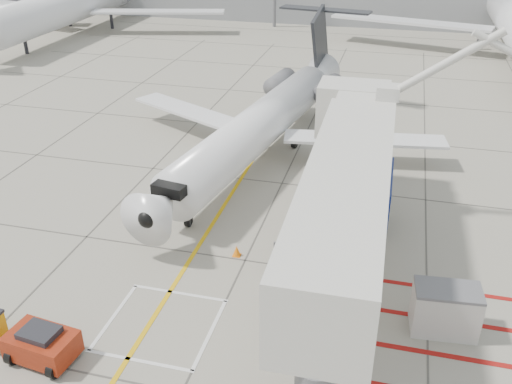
% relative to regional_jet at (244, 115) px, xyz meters
% --- Properties ---
extents(ground_plane, '(260.00, 260.00, 0.00)m').
position_rel_regional_jet_xyz_m(ground_plane, '(2.44, -12.72, -3.70)').
color(ground_plane, gray).
rests_on(ground_plane, ground).
extents(regional_jet, '(26.74, 31.54, 7.40)m').
position_rel_regional_jet_xyz_m(regional_jet, '(0.00, 0.00, 0.00)').
color(regional_jet, silver).
rests_on(regional_jet, ground_plane).
extents(jet_bridge, '(9.94, 20.54, 8.16)m').
position_rel_regional_jet_xyz_m(jet_bridge, '(6.88, -10.63, 0.38)').
color(jet_bridge, silver).
rests_on(jet_bridge, ground_plane).
extents(pushback_tug, '(2.56, 1.77, 1.40)m').
position_rel_regional_jet_xyz_m(pushback_tug, '(-2.89, -16.44, -3.00)').
color(pushback_tug, maroon).
rests_on(pushback_tug, ground_plane).
extents(baggage_cart, '(2.12, 1.72, 1.15)m').
position_rel_regional_jet_xyz_m(baggage_cart, '(4.77, -8.76, -3.12)').
color(baggage_cart, slate).
rests_on(baggage_cart, ground_plane).
extents(ground_power_unit, '(2.53, 1.62, 1.92)m').
position_rel_regional_jet_xyz_m(ground_power_unit, '(10.96, -11.29, -2.74)').
color(ground_power_unit, '#BCB8B2').
rests_on(ground_power_unit, ground_plane).
extents(cone_nose, '(0.38, 0.38, 0.52)m').
position_rel_regional_jet_xyz_m(cone_nose, '(1.97, -8.43, -3.44)').
color(cone_nose, orange).
rests_on(cone_nose, ground_plane).
extents(cone_side, '(0.31, 0.31, 0.43)m').
position_rel_regional_jet_xyz_m(cone_side, '(4.33, -7.06, -3.48)').
color(cone_side, '#FF600D').
rests_on(cone_side, ground_plane).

